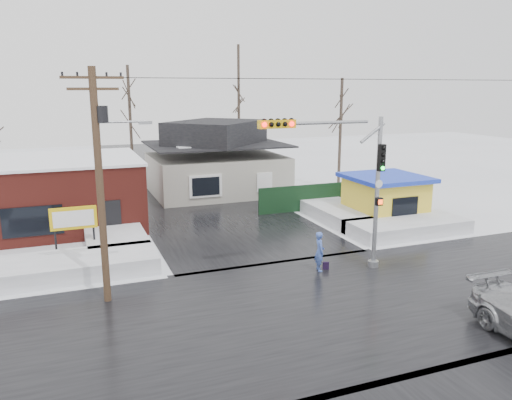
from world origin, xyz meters
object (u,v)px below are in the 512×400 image
object	(u,v)px
marquee_sign	(74,220)
pedestrian	(320,252)
traffic_signal	(348,174)
utility_pole	(101,173)
kiosk	(385,198)

from	to	relation	value
marquee_sign	pedestrian	size ratio (longest dim) A/B	1.38
traffic_signal	utility_pole	world-z (taller)	utility_pole
utility_pole	marquee_sign	world-z (taller)	utility_pole
kiosk	pedestrian	world-z (taller)	kiosk
kiosk	utility_pole	bearing A→B (deg)	-159.56
utility_pole	marquee_sign	size ratio (longest dim) A/B	3.53
marquee_sign	utility_pole	bearing A→B (deg)	-79.87
pedestrian	marquee_sign	bearing A→B (deg)	71.24
utility_pole	kiosk	bearing A→B (deg)	20.44
traffic_signal	utility_pole	xyz separation A→B (m)	(-10.36, 0.53, 0.57)
utility_pole	traffic_signal	bearing A→B (deg)	-2.95
utility_pole	kiosk	size ratio (longest dim) A/B	1.96
marquee_sign	kiosk	size ratio (longest dim) A/B	0.55
traffic_signal	kiosk	size ratio (longest dim) A/B	1.52
marquee_sign	kiosk	distance (m)	18.51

